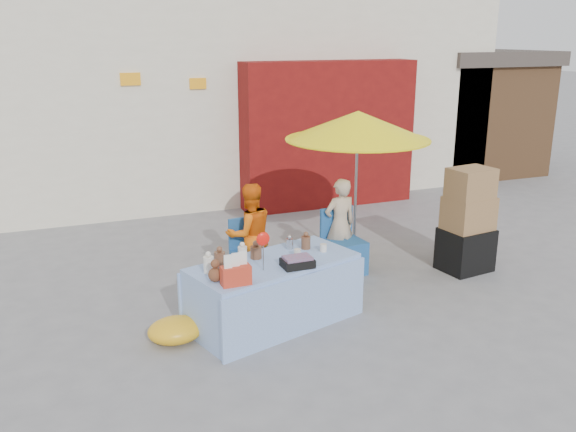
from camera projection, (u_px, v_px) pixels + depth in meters
name	position (u px, v px, depth m)	size (l,w,h in m)	color
ground	(308.00, 315.00, 6.87)	(80.00, 80.00, 0.00)	slate
backdrop	(191.00, 31.00, 12.86)	(14.00, 8.00, 7.80)	silver
market_table	(273.00, 291.00, 6.59)	(2.03, 1.36, 1.12)	#98BFF4
chair_left	(254.00, 267.00, 7.59)	(0.52, 0.51, 0.85)	#205494
chair_right	(344.00, 254.00, 8.03)	(0.52, 0.51, 0.85)	#205494
vendor_orange	(250.00, 234.00, 7.60)	(0.63, 0.49, 1.29)	orange
vendor_beige	(340.00, 225.00, 8.05)	(0.46, 0.30, 1.25)	tan
umbrella	(358.00, 126.00, 7.93)	(1.90, 1.90, 2.09)	gray
box_stack	(467.00, 224.00, 8.01)	(0.69, 0.60, 1.40)	black
tarp_bundle	(176.00, 330.00, 6.24)	(0.57, 0.46, 0.26)	gold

